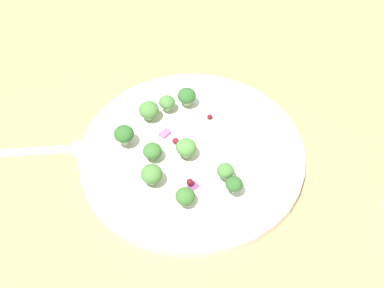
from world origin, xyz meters
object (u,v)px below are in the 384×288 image
plate (192,153)px  broccoli_floret_1 (187,96)px  broccoli_floret_2 (185,196)px  fork (36,151)px  broccoli_floret_0 (167,102)px

plate → broccoli_floret_1: broccoli_floret_1 is taller
broccoli_floret_2 → fork: 20.95cm
broccoli_floret_0 → broccoli_floret_1: broccoli_floret_1 is taller
broccoli_floret_0 → broccoli_floret_1: bearing=-120.8°
broccoli_floret_0 → broccoli_floret_1: (-1.41, -2.38, 0.14)cm
broccoli_floret_0 → fork: broccoli_floret_0 is taller
broccoli_floret_0 → fork: bearing=56.8°
broccoli_floret_2 → fork: bearing=12.7°
broccoli_floret_1 → broccoli_floret_2: (-9.32, 12.44, -0.34)cm
broccoli_floret_2 → broccoli_floret_0: bearing=-43.2°
broccoli_floret_2 → fork: (20.30, 4.58, -2.48)cm
broccoli_floret_0 → broccoli_floret_2: broccoli_floret_0 is taller
broccoli_floret_0 → broccoli_floret_2: size_ratio=0.94×
broccoli_floret_0 → broccoli_floret_2: bearing=136.8°
broccoli_floret_1 → fork: 20.45cm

